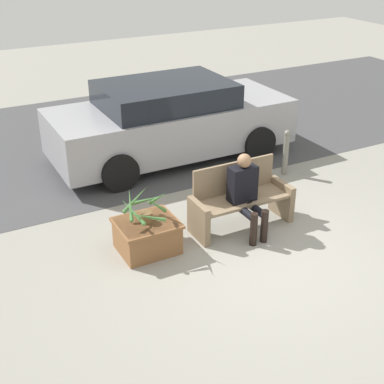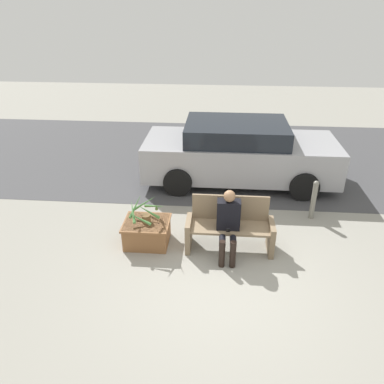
# 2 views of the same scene
# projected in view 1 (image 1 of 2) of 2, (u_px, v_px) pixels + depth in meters

# --- Properties ---
(ground_plane) EXTENTS (30.00, 30.00, 0.00)m
(ground_plane) POSITION_uv_depth(u_px,v_px,m) (264.00, 253.00, 7.31)
(ground_plane) COLOR gray
(road_surface) EXTENTS (20.00, 6.00, 0.01)m
(road_surface) POSITION_uv_depth(u_px,v_px,m) (124.00, 133.00, 11.41)
(road_surface) COLOR #424244
(road_surface) RESTS_ON ground_plane
(bench) EXTENTS (1.53, 0.53, 0.94)m
(bench) POSITION_uv_depth(u_px,v_px,m) (240.00, 199.00, 7.80)
(bench) COLOR #7A664C
(bench) RESTS_ON ground_plane
(person_seated) EXTENTS (0.40, 0.62, 1.19)m
(person_seated) POSITION_uv_depth(u_px,v_px,m) (246.00, 191.00, 7.52)
(person_seated) COLOR black
(person_seated) RESTS_ON ground_plane
(planter_box) EXTENTS (0.82, 0.70, 0.44)m
(planter_box) POSITION_uv_depth(u_px,v_px,m) (147.00, 235.00, 7.27)
(planter_box) COLOR brown
(planter_box) RESTS_ON ground_plane
(potted_plant) EXTENTS (0.66, 0.68, 0.49)m
(potted_plant) POSITION_uv_depth(u_px,v_px,m) (145.00, 208.00, 7.08)
(potted_plant) COLOR brown
(potted_plant) RESTS_ON planter_box
(parked_car) EXTENTS (4.49, 1.98, 1.46)m
(parked_car) POSITION_uv_depth(u_px,v_px,m) (170.00, 120.00, 9.97)
(parked_car) COLOR #99999E
(parked_car) RESTS_ON ground_plane
(bollard_post) EXTENTS (0.11, 0.11, 0.83)m
(bollard_post) POSITION_uv_depth(u_px,v_px,m) (286.00, 152.00, 9.38)
(bollard_post) COLOR slate
(bollard_post) RESTS_ON ground_plane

